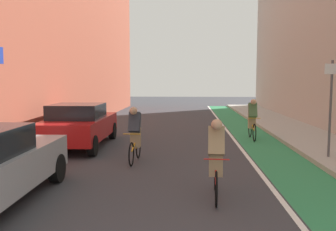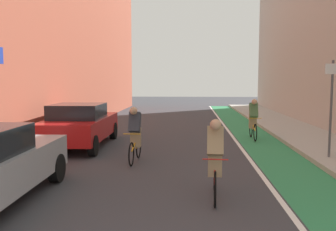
{
  "view_description": "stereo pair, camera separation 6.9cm",
  "coord_description": "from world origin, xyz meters",
  "px_view_note": "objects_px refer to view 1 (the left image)",
  "views": [
    {
      "loc": [
        0.65,
        -1.71,
        2.37
      ],
      "look_at": [
        0.12,
        8.21,
        1.38
      ],
      "focal_mm": 38.51,
      "sensor_mm": 36.0,
      "label": 1
    },
    {
      "loc": [
        0.72,
        -1.71,
        2.37
      ],
      "look_at": [
        0.12,
        8.21,
        1.38
      ],
      "focal_mm": 38.51,
      "sensor_mm": 36.0,
      "label": 2
    }
  ],
  "objects_px": {
    "cyclist_lead": "(216,156)",
    "parked_sedan_red": "(79,125)",
    "street_sign_post": "(331,100)",
    "cyclist_trailing": "(252,118)",
    "cyclist_mid": "(135,134)"
  },
  "relations": [
    {
      "from": "parked_sedan_red",
      "to": "cyclist_lead",
      "type": "xyz_separation_m",
      "value": [
        4.41,
        -5.34,
        0.06
      ]
    },
    {
      "from": "street_sign_post",
      "to": "cyclist_mid",
      "type": "bearing_deg",
      "value": -176.38
    },
    {
      "from": "street_sign_post",
      "to": "cyclist_lead",
      "type": "bearing_deg",
      "value": -135.93
    },
    {
      "from": "street_sign_post",
      "to": "parked_sedan_red",
      "type": "bearing_deg",
      "value": 166.46
    },
    {
      "from": "cyclist_trailing",
      "to": "street_sign_post",
      "type": "bearing_deg",
      "value": -68.71
    },
    {
      "from": "parked_sedan_red",
      "to": "cyclist_mid",
      "type": "height_order",
      "value": "cyclist_mid"
    },
    {
      "from": "cyclist_trailing",
      "to": "cyclist_mid",
      "type": "bearing_deg",
      "value": -134.01
    },
    {
      "from": "parked_sedan_red",
      "to": "cyclist_trailing",
      "type": "height_order",
      "value": "cyclist_trailing"
    },
    {
      "from": "cyclist_lead",
      "to": "cyclist_trailing",
      "type": "distance_m",
      "value": 7.59
    },
    {
      "from": "cyclist_mid",
      "to": "cyclist_trailing",
      "type": "relative_size",
      "value": 0.99
    },
    {
      "from": "parked_sedan_red",
      "to": "cyclist_trailing",
      "type": "relative_size",
      "value": 2.56
    },
    {
      "from": "cyclist_lead",
      "to": "cyclist_mid",
      "type": "bearing_deg",
      "value": 124.16
    },
    {
      "from": "street_sign_post",
      "to": "cyclist_trailing",
      "type": "bearing_deg",
      "value": 111.29
    },
    {
      "from": "parked_sedan_red",
      "to": "street_sign_post",
      "type": "distance_m",
      "value": 8.24
    },
    {
      "from": "cyclist_lead",
      "to": "parked_sedan_red",
      "type": "bearing_deg",
      "value": 129.58
    }
  ]
}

